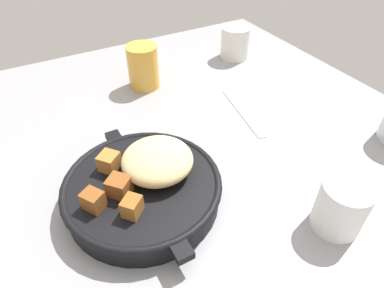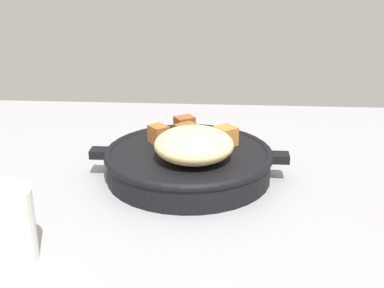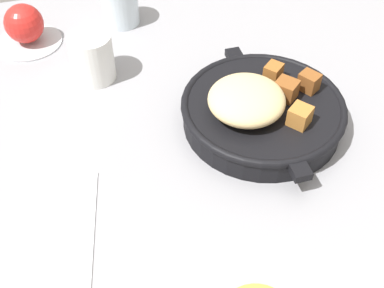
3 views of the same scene
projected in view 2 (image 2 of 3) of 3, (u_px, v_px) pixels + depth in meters
The scene contains 3 objects.
ground_plane at pixel (223, 223), 64.37cm from camera, with size 104.11×98.47×2.40cm, color gray.
cast_iron_skillet at pixel (189, 159), 73.12cm from camera, with size 28.62×24.29×8.49cm.
white_creamer_pitcher at pixel (1, 226), 53.22cm from camera, with size 6.96×6.96×8.00cm, color white.
Camera 2 is at (-0.00, 56.88, 30.77)cm, focal length 47.79 mm.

